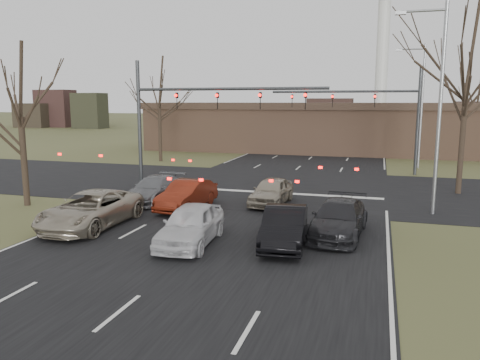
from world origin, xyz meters
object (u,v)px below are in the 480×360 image
object	(u,v)px
mast_arm_near	(186,108)
car_black_hatch	(285,226)
car_charcoal_sedan	(338,219)
mast_arm_far	(379,107)
car_silver_ahead	(271,191)
streetlight_right_near	(436,99)
car_silver_suv	(91,210)
building	(339,127)
car_red_ahead	(187,195)
streetlight_right_far	(420,100)
car_white_sedan	(191,224)
car_grey_ahead	(155,189)

from	to	relation	value
mast_arm_near	car_black_hatch	world-z (taller)	mast_arm_near
car_black_hatch	car_charcoal_sedan	world-z (taller)	car_black_hatch
mast_arm_far	car_silver_ahead	xyz separation A→B (m)	(-5.26, -13.06, -4.30)
car_silver_ahead	streetlight_right_near	bearing A→B (deg)	3.86
car_black_hatch	car_charcoal_sedan	bearing A→B (deg)	39.06
car_charcoal_sedan	car_silver_suv	bearing A→B (deg)	-166.38
building	car_charcoal_sedan	bearing A→B (deg)	-85.03
mast_arm_near	car_red_ahead	world-z (taller)	mast_arm_near
building	mast_arm_far	size ratio (longest dim) A/B	3.81
car_charcoal_sedan	streetlight_right_far	bearing A→B (deg)	82.90
streetlight_right_near	car_white_sedan	size ratio (longest dim) A/B	2.20
mast_arm_near	mast_arm_far	bearing A→B (deg)	41.22
car_charcoal_sedan	mast_arm_near	bearing A→B (deg)	145.69
streetlight_right_far	car_silver_suv	xyz separation A→B (m)	(-14.98, -23.80, -4.81)
car_white_sedan	car_grey_ahead	bearing A→B (deg)	122.11
car_charcoal_sedan	car_red_ahead	size ratio (longest dim) A/B	1.12
car_charcoal_sedan	car_red_ahead	bearing A→B (deg)	165.26
car_grey_ahead	car_silver_suv	bearing A→B (deg)	-90.31
mast_arm_near	streetlight_right_near	distance (m)	14.38
mast_arm_near	car_charcoal_sedan	distance (m)	13.64
streetlight_right_far	car_white_sedan	size ratio (longest dim) A/B	2.20
car_grey_ahead	mast_arm_near	bearing A→B (deg)	89.49
mast_arm_far	car_silver_ahead	size ratio (longest dim) A/B	2.64
streetlight_right_far	car_charcoal_sedan	world-z (taller)	streetlight_right_far
mast_arm_far	car_grey_ahead	distance (m)	18.81
car_white_sedan	car_charcoal_sedan	xyz separation A→B (m)	(5.37, 2.78, -0.06)
building	car_silver_suv	size ratio (longest dim) A/B	7.55
mast_arm_near	mast_arm_far	distance (m)	15.17
streetlight_right_far	car_grey_ahead	size ratio (longest dim) A/B	2.10
streetlight_right_near	car_charcoal_sedan	bearing A→B (deg)	-127.93
mast_arm_far	car_charcoal_sedan	size ratio (longest dim) A/B	2.25
mast_arm_near	mast_arm_far	xyz separation A→B (m)	(11.41, 10.00, -0.06)
car_silver_ahead	mast_arm_far	bearing A→B (deg)	71.46
building	streetlight_right_near	xyz separation A→B (m)	(6.82, -28.00, 2.92)
streetlight_right_far	car_silver_suv	world-z (taller)	streetlight_right_far
car_charcoal_sedan	mast_arm_far	bearing A→B (deg)	90.15
car_silver_suv	car_red_ahead	size ratio (longest dim) A/B	1.26
mast_arm_near	car_silver_suv	distance (m)	10.70
car_grey_ahead	car_red_ahead	size ratio (longest dim) A/B	1.07
streetlight_right_far	car_black_hatch	distance (m)	25.23
car_silver_suv	car_grey_ahead	distance (m)	5.65
building	car_red_ahead	size ratio (longest dim) A/B	9.55
car_silver_ahead	mast_arm_near	bearing A→B (deg)	156.94
mast_arm_near	car_white_sedan	size ratio (longest dim) A/B	2.67
streetlight_right_far	car_charcoal_sedan	bearing A→B (deg)	-101.40
car_silver_ahead	car_white_sedan	bearing A→B (deg)	-96.94
streetlight_right_near	car_white_sedan	bearing A→B (deg)	-139.90
streetlight_right_near	car_grey_ahead	size ratio (longest dim) A/B	2.10
mast_arm_far	car_silver_ahead	bearing A→B (deg)	-111.94
car_charcoal_sedan	car_silver_ahead	size ratio (longest dim) A/B	1.18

